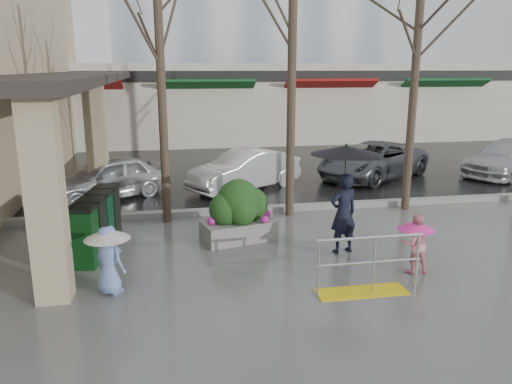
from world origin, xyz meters
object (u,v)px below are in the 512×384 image
object	(u,v)px
child_pink	(415,239)
car_b	(245,170)
car_a	(107,178)
car_c	(373,160)
news_boxes	(97,223)
woman	(345,184)
handrail	(366,272)
planter	(239,211)
car_d	(508,158)
tree_mideast	(419,25)
child_blue	(108,253)
tree_midwest	(293,6)
tree_west	(158,10)

from	to	relation	value
child_pink	car_b	bearing A→B (deg)	-70.57
car_a	car_c	size ratio (longest dim) A/B	0.82
news_boxes	woman	bearing A→B (deg)	-1.75
handrail	planter	size ratio (longest dim) A/B	1.07
child_pink	car_c	size ratio (longest dim) A/B	0.25
car_d	tree_mideast	bearing A→B (deg)	-87.99
handrail	car_c	size ratio (longest dim) A/B	0.42
car_a	car_b	xyz separation A→B (m)	(4.20, 0.42, 0.00)
woman	child_blue	world-z (taller)	woman
tree_midwest	car_a	world-z (taller)	tree_midwest
woman	tree_mideast	bearing A→B (deg)	-149.48
tree_west	tree_midwest	world-z (taller)	tree_midwest
tree_west	news_boxes	bearing A→B (deg)	-127.86
tree_midwest	woman	world-z (taller)	tree_midwest
tree_west	tree_midwest	bearing A→B (deg)	0.00
woman	car_b	size ratio (longest dim) A/B	0.61
tree_west	child_pink	distance (m)	7.60
handrail	news_boxes	xyz separation A→B (m)	(-4.82, 2.92, 0.24)
planter	car_b	distance (m)	4.83
news_boxes	tree_mideast	bearing A→B (deg)	22.51
tree_mideast	news_boxes	size ratio (longest dim) A/B	2.88
tree_mideast	handrail	bearing A→B (deg)	-123.19
car_b	car_c	world-z (taller)	same
handrail	car_d	xyz separation A→B (m)	(8.87, 8.32, 0.25)
news_boxes	car_d	bearing A→B (deg)	30.74
planter	car_d	bearing A→B (deg)	26.23
news_boxes	car_d	distance (m)	14.72
handrail	tree_west	xyz separation A→B (m)	(-3.36, 4.80, 4.71)
car_b	tree_west	bearing A→B (deg)	-71.06
child_blue	planter	xyz separation A→B (m)	(2.59, 2.32, -0.07)
tree_west	child_pink	xyz separation A→B (m)	(4.60, -4.13, -4.42)
car_a	car_d	size ratio (longest dim) A/B	0.85
woman	planter	size ratio (longest dim) A/B	1.31
woman	car_a	size ratio (longest dim) A/B	0.63
child_pink	news_boxes	world-z (taller)	news_boxes
tree_mideast	car_c	size ratio (longest dim) A/B	1.43
tree_mideast	car_b	size ratio (longest dim) A/B	1.70
child_pink	car_a	distance (m)	9.24
tree_midwest	car_b	world-z (taller)	tree_midwest
planter	car_d	world-z (taller)	planter
handrail	child_blue	bearing A→B (deg)	170.14
handrail	tree_west	world-z (taller)	tree_west
handrail	car_a	xyz separation A→B (m)	(-5.08, 7.41, 0.25)
handrail	tree_mideast	size ratio (longest dim) A/B	0.29
tree_mideast	woman	size ratio (longest dim) A/B	2.80
planter	car_b	size ratio (longest dim) A/B	0.46
child_pink	child_blue	xyz separation A→B (m)	(-5.60, 0.09, 0.08)
tree_midwest	car_a	distance (m)	7.23
woman	car_d	bearing A→B (deg)	-157.85
handrail	car_d	distance (m)	12.16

